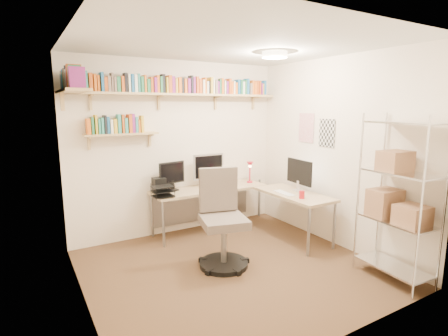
{
  "coord_description": "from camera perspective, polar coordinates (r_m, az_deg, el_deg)",
  "views": [
    {
      "loc": [
        -2.03,
        -3.22,
        1.86
      ],
      "look_at": [
        0.2,
        0.55,
        1.08
      ],
      "focal_mm": 28.0,
      "sensor_mm": 36.0,
      "label": 1
    }
  ],
  "objects": [
    {
      "name": "wall_shelves",
      "position": [
        4.79,
        -11.47,
        11.87
      ],
      "size": [
        3.12,
        1.09,
        0.8
      ],
      "color": "tan",
      "rests_on": "ground"
    },
    {
      "name": "wire_rack",
      "position": [
        4.12,
        26.27,
        -3.99
      ],
      "size": [
        0.45,
        0.8,
        1.79
      ],
      "rotation": [
        0.0,
        0.0,
        -0.09
      ],
      "color": "silver",
      "rests_on": "ground"
    },
    {
      "name": "ground",
      "position": [
        4.23,
        1.47,
        -16.0
      ],
      "size": [
        3.2,
        3.2,
        0.0
      ],
      "primitive_type": "plane",
      "color": "#49341F",
      "rests_on": "ground"
    },
    {
      "name": "corner_desk",
      "position": [
        5.04,
        0.09,
        -3.69
      ],
      "size": [
        2.06,
        1.74,
        1.16
      ],
      "color": "tan",
      "rests_on": "ground"
    },
    {
      "name": "room_shell",
      "position": [
        3.82,
        1.62,
        5.38
      ],
      "size": [
        3.24,
        3.04,
        2.52
      ],
      "color": "#F0DFC3",
      "rests_on": "ground"
    },
    {
      "name": "office_chair",
      "position": [
        4.15,
        -0.3,
        -9.35
      ],
      "size": [
        0.62,
        0.63,
        1.14
      ],
      "rotation": [
        0.0,
        0.0,
        -0.25
      ],
      "color": "black",
      "rests_on": "ground"
    }
  ]
}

